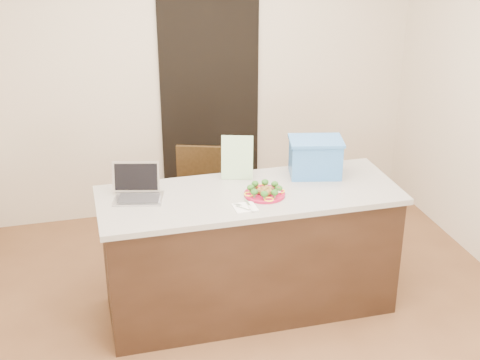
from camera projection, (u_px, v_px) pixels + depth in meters
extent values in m
plane|color=brown|center=(258.00, 326.00, 4.69)|extent=(4.00, 4.00, 0.00)
plane|color=beige|center=(198.00, 68.00, 5.92)|extent=(4.00, 0.00, 4.00)
plane|color=beige|center=(417.00, 341.00, 2.38)|extent=(4.00, 0.00, 4.00)
cube|color=black|center=(210.00, 106.00, 6.06)|extent=(0.90, 0.02, 2.00)
cube|color=black|center=(249.00, 254.00, 4.74)|extent=(2.00, 0.70, 0.88)
cube|color=beige|center=(250.00, 195.00, 4.55)|extent=(2.06, 0.76, 0.04)
cylinder|color=maroon|center=(265.00, 194.00, 4.50)|extent=(0.28, 0.28, 0.02)
torus|color=maroon|center=(265.00, 193.00, 4.49)|extent=(0.28, 0.28, 0.01)
sphere|color=brown|center=(265.00, 190.00, 4.48)|extent=(0.04, 0.04, 0.04)
sphere|color=brown|center=(260.00, 191.00, 4.47)|extent=(0.04, 0.04, 0.04)
sphere|color=brown|center=(263.00, 193.00, 4.45)|extent=(0.04, 0.04, 0.04)
sphere|color=brown|center=(267.00, 192.00, 4.45)|extent=(0.04, 0.04, 0.04)
sphere|color=brown|center=(270.00, 191.00, 4.47)|extent=(0.04, 0.04, 0.04)
sphere|color=brown|center=(269.00, 189.00, 4.50)|extent=(0.04, 0.04, 0.04)
sphere|color=brown|center=(266.00, 188.00, 4.52)|extent=(0.04, 0.04, 0.04)
sphere|color=brown|center=(262.00, 188.00, 4.51)|extent=(0.04, 0.04, 0.04)
ellipsoid|color=#1A4913|center=(265.00, 182.00, 4.56)|extent=(0.05, 0.05, 0.04)
ellipsoid|color=#1A4913|center=(255.00, 184.00, 4.54)|extent=(0.05, 0.05, 0.04)
ellipsoid|color=#1A4913|center=(251.00, 188.00, 4.48)|extent=(0.05, 0.05, 0.04)
ellipsoid|color=#1A4913|center=(254.00, 192.00, 4.42)|extent=(0.05, 0.05, 0.04)
ellipsoid|color=#1A4913|center=(264.00, 194.00, 4.39)|extent=(0.05, 0.05, 0.04)
ellipsoid|color=#1A4913|center=(275.00, 192.00, 4.41)|extent=(0.05, 0.05, 0.04)
ellipsoid|color=#1A4913|center=(279.00, 188.00, 4.47)|extent=(0.05, 0.05, 0.04)
ellipsoid|color=#1A4913|center=(275.00, 184.00, 4.54)|extent=(0.05, 0.05, 0.04)
torus|color=yellow|center=(261.00, 186.00, 4.59)|extent=(0.07, 0.07, 0.01)
torus|color=yellow|center=(249.00, 194.00, 4.47)|extent=(0.07, 0.07, 0.01)
torus|color=yellow|center=(269.00, 199.00, 4.39)|extent=(0.07, 0.07, 0.01)
torus|color=yellow|center=(280.00, 191.00, 4.51)|extent=(0.07, 0.07, 0.01)
cube|color=silver|center=(245.00, 207.00, 4.33)|extent=(0.15, 0.15, 0.01)
cube|color=#B9B9BE|center=(243.00, 208.00, 4.30)|extent=(0.08, 0.09, 0.00)
cube|color=#B9B9BE|center=(241.00, 204.00, 4.35)|extent=(0.05, 0.05, 0.00)
cube|color=silver|center=(251.00, 208.00, 4.30)|extent=(0.02, 0.08, 0.01)
cube|color=#B9B9BE|center=(248.00, 203.00, 4.37)|extent=(0.02, 0.10, 0.00)
cylinder|color=white|center=(279.00, 193.00, 4.48)|extent=(0.03, 0.03, 0.05)
cylinder|color=white|center=(279.00, 189.00, 4.47)|extent=(0.02, 0.02, 0.01)
cylinder|color=#AB1233|center=(279.00, 187.00, 4.46)|extent=(0.02, 0.02, 0.01)
cylinder|color=#AB1233|center=(278.00, 193.00, 4.48)|extent=(0.03, 0.03, 0.02)
cube|color=#B9BABF|center=(139.00, 199.00, 4.44)|extent=(0.36, 0.29, 0.01)
cube|color=#B9BABF|center=(136.00, 177.00, 4.49)|extent=(0.32, 0.13, 0.21)
cube|color=black|center=(136.00, 177.00, 4.48)|extent=(0.29, 0.11, 0.18)
cube|color=#28282A|center=(139.00, 198.00, 4.43)|extent=(0.30, 0.21, 0.00)
cube|color=white|center=(237.00, 158.00, 4.70)|extent=(0.23, 0.11, 0.32)
cube|color=#326CB5|center=(315.00, 159.00, 4.77)|extent=(0.40, 0.32, 0.25)
cube|color=#326CB5|center=(316.00, 141.00, 4.71)|extent=(0.43, 0.35, 0.02)
cube|color=#362310|center=(206.00, 207.00, 5.46)|extent=(0.50, 0.50, 0.04)
cube|color=#362310|center=(201.00, 172.00, 5.52)|extent=(0.38, 0.16, 0.45)
cylinder|color=#362310|center=(190.00, 242.00, 5.36)|extent=(0.03, 0.03, 0.42)
cylinder|color=#362310|center=(231.00, 237.00, 5.44)|extent=(0.03, 0.03, 0.42)
cylinder|color=#362310|center=(183.00, 223.00, 5.66)|extent=(0.03, 0.03, 0.42)
cylinder|color=#362310|center=(221.00, 219.00, 5.74)|extent=(0.03, 0.03, 0.42)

